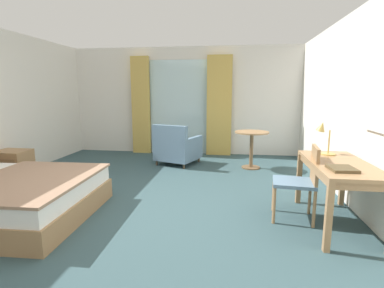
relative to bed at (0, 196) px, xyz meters
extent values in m
cube|color=#334C51|center=(1.59, 0.46, -0.31)|extent=(6.12, 7.93, 0.10)
cube|color=silver|center=(1.59, 4.17, 1.02)|extent=(5.72, 0.12, 2.56)
cube|color=silver|center=(4.39, 0.46, 1.02)|extent=(0.12, 7.53, 2.56)
cube|color=silver|center=(1.48, 4.09, 0.87)|extent=(1.47, 0.02, 2.26)
cube|color=tan|center=(0.52, 3.99, 0.91)|extent=(0.44, 0.10, 2.34)
cube|color=tan|center=(2.44, 3.99, 0.91)|extent=(0.59, 0.10, 2.34)
cube|color=#9E754C|center=(0.07, 0.00, -0.13)|extent=(2.06, 1.74, 0.27)
cube|color=white|center=(0.07, 0.00, 0.10)|extent=(2.00, 1.69, 0.20)
cube|color=#99755B|center=(0.40, 0.01, 0.21)|extent=(1.38, 1.70, 0.03)
cube|color=#9E754C|center=(-0.86, 1.29, 0.01)|extent=(0.51, 0.43, 0.54)
cube|color=olive|center=(-0.86, 1.07, 0.12)|extent=(0.44, 0.01, 0.13)
cube|color=#9E754C|center=(3.97, 0.34, 0.45)|extent=(0.62, 1.34, 0.04)
cube|color=#9E754C|center=(3.97, 0.34, 0.39)|extent=(0.57, 1.27, 0.08)
cube|color=#9E754C|center=(4.24, 0.98, 0.09)|extent=(0.06, 0.06, 0.69)
cube|color=#9E754C|center=(3.69, -0.30, 0.09)|extent=(0.06, 0.06, 0.69)
cube|color=#9E754C|center=(3.68, 0.98, 0.09)|extent=(0.06, 0.06, 0.69)
cube|color=slate|center=(3.51, 0.43, 0.19)|extent=(0.52, 0.48, 0.04)
cube|color=#9E754C|center=(3.72, 0.41, 0.42)|extent=(0.08, 0.41, 0.42)
cylinder|color=#9E754C|center=(3.31, 0.65, -0.05)|extent=(0.04, 0.04, 0.43)
cylinder|color=#9E754C|center=(3.27, 0.26, -0.05)|extent=(0.04, 0.04, 0.43)
cylinder|color=#9E754C|center=(3.74, 0.60, -0.05)|extent=(0.04, 0.04, 0.43)
cylinder|color=#9E754C|center=(3.70, 0.21, -0.05)|extent=(0.04, 0.04, 0.43)
cylinder|color=tan|center=(3.97, 0.76, 0.48)|extent=(0.18, 0.18, 0.02)
cylinder|color=tan|center=(3.97, 0.76, 0.63)|extent=(0.02, 0.02, 0.29)
cone|color=tan|center=(3.88, 0.82, 0.81)|extent=(0.13, 0.12, 0.15)
cube|color=brown|center=(3.87, 0.00, 0.48)|extent=(0.26, 0.28, 0.03)
cube|color=slate|center=(1.63, 2.98, 0.00)|extent=(0.99, 1.00, 0.32)
cube|color=slate|center=(1.52, 2.67, 0.37)|extent=(0.76, 0.37, 0.43)
cube|color=slate|center=(1.95, 2.87, 0.24)|extent=(0.36, 0.77, 0.16)
cube|color=slate|center=(1.32, 3.09, 0.24)|extent=(0.36, 0.77, 0.16)
cylinder|color=#4C3D2D|center=(2.05, 3.18, -0.21)|extent=(0.04, 0.04, 0.10)
cylinder|color=#4C3D2D|center=(1.44, 3.40, -0.21)|extent=(0.04, 0.04, 0.10)
cylinder|color=#4C3D2D|center=(1.83, 2.56, -0.21)|extent=(0.04, 0.04, 0.10)
cylinder|color=#4C3D2D|center=(1.22, 2.77, -0.21)|extent=(0.04, 0.04, 0.10)
cylinder|color=#9E754C|center=(3.15, 2.81, 0.46)|extent=(0.66, 0.66, 0.03)
cylinder|color=brown|center=(3.15, 2.81, 0.09)|extent=(0.07, 0.07, 0.71)
cylinder|color=brown|center=(3.15, 2.81, -0.25)|extent=(0.36, 0.36, 0.02)
cube|color=silver|center=(4.31, 0.34, 1.18)|extent=(0.02, 0.53, 0.72)
camera|label=1|loc=(2.78, -3.06, 1.24)|focal=27.67mm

